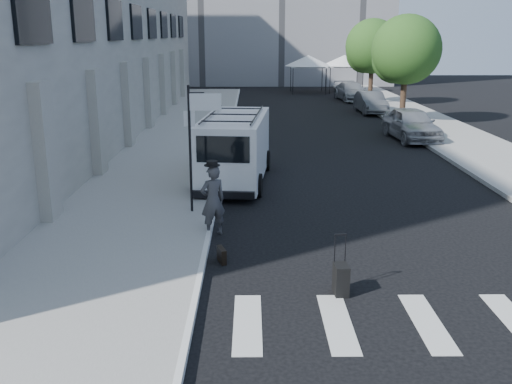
{
  "coord_description": "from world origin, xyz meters",
  "views": [
    {
      "loc": [
        -0.93,
        -12.12,
        4.96
      ],
      "look_at": [
        -0.82,
        1.04,
        1.3
      ],
      "focal_mm": 40.0,
      "sensor_mm": 36.0,
      "label": 1
    }
  ],
  "objects_px": {
    "parked_car_a": "(412,124)",
    "parked_car_c": "(352,91)",
    "businessman": "(213,201)",
    "parked_car_b": "(371,102)",
    "briefcase": "(222,255)",
    "cargo_van": "(235,147)",
    "suitcase": "(341,279)"
  },
  "relations": [
    {
      "from": "briefcase",
      "to": "parked_car_b",
      "type": "height_order",
      "value": "parked_car_b"
    },
    {
      "from": "suitcase",
      "to": "parked_car_c",
      "type": "height_order",
      "value": "parked_car_c"
    },
    {
      "from": "businessman",
      "to": "suitcase",
      "type": "xyz_separation_m",
      "value": [
        2.73,
        -3.46,
        -0.59
      ]
    },
    {
      "from": "businessman",
      "to": "suitcase",
      "type": "height_order",
      "value": "businessman"
    },
    {
      "from": "suitcase",
      "to": "cargo_van",
      "type": "height_order",
      "value": "cargo_van"
    },
    {
      "from": "suitcase",
      "to": "parked_car_a",
      "type": "xyz_separation_m",
      "value": [
        5.97,
        16.94,
        0.47
      ]
    },
    {
      "from": "briefcase",
      "to": "parked_car_b",
      "type": "bearing_deg",
      "value": 53.57
    },
    {
      "from": "parked_car_a",
      "to": "parked_car_c",
      "type": "bearing_deg",
      "value": 85.84
    },
    {
      "from": "parked_car_a",
      "to": "parked_car_b",
      "type": "bearing_deg",
      "value": 85.84
    },
    {
      "from": "parked_car_b",
      "to": "parked_car_c",
      "type": "xyz_separation_m",
      "value": [
        0.0,
        7.31,
        0.0
      ]
    },
    {
      "from": "briefcase",
      "to": "cargo_van",
      "type": "xyz_separation_m",
      "value": [
        0.12,
        7.39,
        1.01
      ]
    },
    {
      "from": "parked_car_c",
      "to": "briefcase",
      "type": "bearing_deg",
      "value": -110.23
    },
    {
      "from": "parked_car_a",
      "to": "parked_car_c",
      "type": "distance_m",
      "value": 16.98
    },
    {
      "from": "parked_car_a",
      "to": "briefcase",
      "type": "bearing_deg",
      "value": -122.92
    },
    {
      "from": "cargo_van",
      "to": "parked_car_a",
      "type": "height_order",
      "value": "cargo_van"
    },
    {
      "from": "parked_car_b",
      "to": "cargo_van",
      "type": "bearing_deg",
      "value": -116.81
    },
    {
      "from": "businessman",
      "to": "parked_car_c",
      "type": "relative_size",
      "value": 0.38
    },
    {
      "from": "suitcase",
      "to": "cargo_van",
      "type": "relative_size",
      "value": 0.19
    },
    {
      "from": "briefcase",
      "to": "parked_car_b",
      "type": "relative_size",
      "value": 0.11
    },
    {
      "from": "briefcase",
      "to": "parked_car_c",
      "type": "height_order",
      "value": "parked_car_c"
    },
    {
      "from": "briefcase",
      "to": "parked_car_a",
      "type": "bearing_deg",
      "value": 43.4
    },
    {
      "from": "cargo_van",
      "to": "parked_car_b",
      "type": "bearing_deg",
      "value": 70.39
    },
    {
      "from": "briefcase",
      "to": "parked_car_a",
      "type": "relative_size",
      "value": 0.1
    },
    {
      "from": "parked_car_b",
      "to": "businessman",
      "type": "bearing_deg",
      "value": -112.18
    },
    {
      "from": "businessman",
      "to": "parked_car_c",
      "type": "height_order",
      "value": "businessman"
    },
    {
      "from": "briefcase",
      "to": "cargo_van",
      "type": "height_order",
      "value": "cargo_van"
    },
    {
      "from": "briefcase",
      "to": "parked_car_b",
      "type": "distance_m",
      "value": 26.35
    },
    {
      "from": "parked_car_c",
      "to": "suitcase",
      "type": "bearing_deg",
      "value": -105.63
    },
    {
      "from": "businessman",
      "to": "parked_car_b",
      "type": "relative_size",
      "value": 0.43
    },
    {
      "from": "businessman",
      "to": "suitcase",
      "type": "bearing_deg",
      "value": 100.94
    },
    {
      "from": "businessman",
      "to": "parked_car_c",
      "type": "xyz_separation_m",
      "value": [
        8.7,
        30.46,
        -0.22
      ]
    },
    {
      "from": "businessman",
      "to": "parked_car_c",
      "type": "distance_m",
      "value": 31.68
    }
  ]
}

